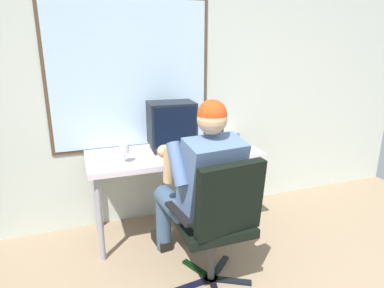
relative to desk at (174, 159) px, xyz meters
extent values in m
cube|color=beige|center=(0.04, 0.36, 0.72)|extent=(5.49, 0.06, 2.77)
cube|color=#4C3828|center=(-0.28, 0.33, 0.68)|extent=(1.40, 0.01, 1.30)
cube|color=silver|center=(-0.28, 0.32, 0.68)|extent=(1.34, 0.02, 1.24)
cylinder|color=gray|center=(-0.66, -0.24, -0.32)|extent=(0.04, 0.04, 0.69)
cylinder|color=gray|center=(0.66, -0.24, -0.32)|extent=(0.04, 0.04, 0.69)
cylinder|color=gray|center=(-0.66, 0.24, -0.32)|extent=(0.04, 0.04, 0.69)
cylinder|color=gray|center=(0.66, 0.24, -0.32)|extent=(0.04, 0.04, 0.69)
cube|color=silver|center=(0.00, 0.00, 0.04)|extent=(1.44, 0.60, 0.04)
cube|color=black|center=(-0.10, -0.76, -0.66)|extent=(0.28, 0.08, 0.02)
cube|color=black|center=(0.17, -0.81, -0.66)|extent=(0.27, 0.18, 0.02)
cube|color=black|center=(0.15, -0.65, -0.66)|extent=(0.24, 0.22, 0.02)
cube|color=black|center=(-0.02, -0.62, -0.66)|extent=(0.16, 0.27, 0.02)
cylinder|color=black|center=(0.04, -0.74, -0.66)|extent=(0.10, 0.10, 0.02)
cylinder|color=#3F3F44|center=(0.04, -0.74, -0.44)|extent=(0.05, 0.05, 0.42)
cube|color=black|center=(0.04, -0.74, -0.21)|extent=(0.46, 0.46, 0.06)
cube|color=black|center=(0.07, -0.94, 0.05)|extent=(0.45, 0.16, 0.46)
cube|color=black|center=(0.29, -0.71, -0.08)|extent=(0.09, 0.33, 0.02)
cube|color=black|center=(-0.21, -0.77, -0.08)|extent=(0.09, 0.33, 0.02)
cylinder|color=#384F6B|center=(0.17, -0.46, -0.18)|extent=(0.21, 0.49, 0.15)
cylinder|color=#384F6B|center=(0.15, -0.22, -0.43)|extent=(0.12, 0.12, 0.49)
cube|color=black|center=(0.14, -0.16, -0.63)|extent=(0.13, 0.25, 0.08)
cylinder|color=#384F6B|center=(-0.14, -0.50, -0.18)|extent=(0.21, 0.49, 0.15)
cylinder|color=#384F6B|center=(-0.17, -0.26, -0.43)|extent=(0.12, 0.12, 0.49)
cube|color=black|center=(-0.18, -0.20, -0.63)|extent=(0.13, 0.25, 0.08)
cube|color=#4E6791|center=(0.04, -0.71, 0.09)|extent=(0.42, 0.37, 0.58)
sphere|color=tan|center=(0.04, -0.71, 0.49)|extent=(0.19, 0.19, 0.19)
sphere|color=red|center=(0.04, -0.71, 0.52)|extent=(0.19, 0.19, 0.19)
cylinder|color=#4E6791|center=(0.26, -0.64, 0.21)|extent=(0.11, 0.19, 0.29)
cylinder|color=tan|center=(0.25, -0.55, 0.08)|extent=(0.08, 0.09, 0.26)
sphere|color=tan|center=(0.24, -0.51, 0.05)|extent=(0.09, 0.09, 0.09)
cylinder|color=#4E6791|center=(-0.18, -0.69, 0.21)|extent=(0.12, 0.23, 0.29)
cylinder|color=tan|center=(-0.20, -0.55, 0.17)|extent=(0.09, 0.11, 0.27)
sphere|color=tan|center=(-0.21, -0.46, 0.23)|extent=(0.09, 0.09, 0.09)
cube|color=beige|center=(0.00, 0.06, 0.07)|extent=(0.28, 0.23, 0.02)
cylinder|color=beige|center=(0.00, 0.06, 0.10)|extent=(0.04, 0.04, 0.04)
cube|color=black|center=(0.00, 0.06, 0.30)|extent=(0.40, 0.30, 0.36)
cube|color=black|center=(-0.01, -0.09, 0.30)|extent=(0.34, 0.03, 0.32)
cylinder|color=silver|center=(-0.43, -0.13, 0.07)|extent=(0.07, 0.07, 0.00)
cylinder|color=silver|center=(-0.43, -0.13, 0.11)|extent=(0.01, 0.01, 0.07)
cylinder|color=silver|center=(-0.43, -0.13, 0.18)|extent=(0.07, 0.07, 0.08)
cylinder|color=maroon|center=(-0.43, -0.13, 0.16)|extent=(0.07, 0.07, 0.03)
cube|color=black|center=(0.45, 0.09, 0.16)|extent=(0.08, 0.09, 0.18)
cylinder|color=#333338|center=(0.45, 0.05, 0.18)|extent=(0.05, 0.01, 0.05)
cube|color=blue|center=(0.32, -0.09, 0.07)|extent=(0.15, 0.14, 0.01)
cylinder|color=black|center=(0.51, -0.12, 0.11)|extent=(0.08, 0.08, 0.09)
camera|label=1|loc=(-0.75, -2.55, 0.92)|focal=30.72mm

